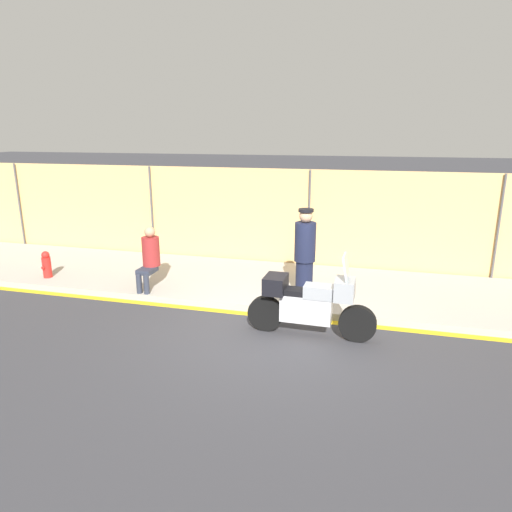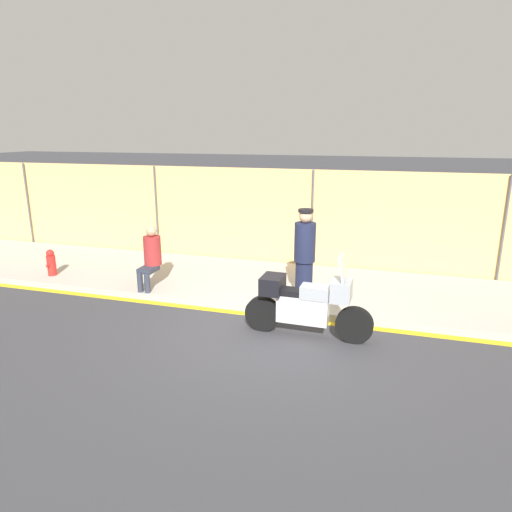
% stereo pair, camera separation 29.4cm
% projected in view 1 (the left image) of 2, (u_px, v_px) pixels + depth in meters
% --- Properties ---
extents(ground_plane, '(120.00, 120.00, 0.00)m').
position_uv_depth(ground_plane, '(272.00, 335.00, 7.92)').
color(ground_plane, '#38383D').
extents(sidewalk, '(31.90, 3.15, 0.13)m').
position_uv_depth(sidewalk, '(297.00, 286.00, 10.19)').
color(sidewalk, '#ADA89E').
rests_on(sidewalk, ground_plane).
extents(curb_paint_stripe, '(31.90, 0.18, 0.01)m').
position_uv_depth(curb_paint_stripe, '(282.00, 317.00, 8.66)').
color(curb_paint_stripe, gold).
rests_on(curb_paint_stripe, ground_plane).
extents(storefront_fence, '(30.31, 0.16, 2.52)m').
position_uv_depth(storefront_fence, '(309.00, 220.00, 11.42)').
color(storefront_fence, '#E5B26B').
rests_on(storefront_fence, ground_plane).
extents(motorcycle, '(2.22, 0.53, 1.49)m').
position_uv_depth(motorcycle, '(309.00, 303.00, 7.75)').
color(motorcycle, black).
rests_on(motorcycle, ground_plane).
extents(officer_standing, '(0.42, 0.42, 1.83)m').
position_uv_depth(officer_standing, '(305.00, 253.00, 9.07)').
color(officer_standing, '#191E38').
rests_on(officer_standing, sidewalk).
extents(person_seated_on_curb, '(0.37, 0.68, 1.34)m').
position_uv_depth(person_seated_on_curb, '(150.00, 255.00, 9.69)').
color(person_seated_on_curb, '#2D3342').
rests_on(person_seated_on_curb, sidewalk).
extents(fire_hydrant, '(0.20, 0.25, 0.62)m').
position_uv_depth(fire_hydrant, '(47.00, 265.00, 10.52)').
color(fire_hydrant, red).
rests_on(fire_hydrant, sidewalk).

